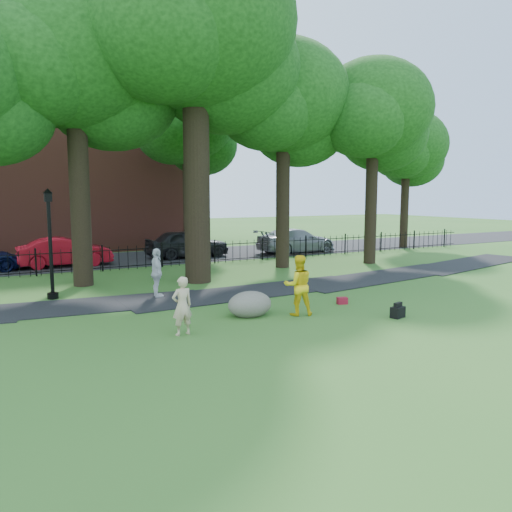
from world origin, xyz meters
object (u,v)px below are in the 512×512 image
boulder (250,303)px  lamppost (50,245)px  man (298,285)px  red_sedan (65,252)px  big_tree (197,38)px  woman (182,306)px

boulder → lamppost: (-5.08, 5.67, 1.53)m
boulder → lamppost: size_ratio=0.36×
man → red_sedan: man is taller
big_tree → woman: 12.53m
big_tree → boulder: bearing=-98.7°
woman → lamppost: bearing=-75.8°
man → lamppost: 9.08m
big_tree → woman: (-3.59, -7.53, -9.35)m
woman → red_sedan: 15.10m
red_sedan → man: bearing=-162.9°
red_sedan → boulder: bearing=-167.3°
big_tree → lamppost: 10.24m
boulder → red_sedan: bearing=104.0°
boulder → red_sedan: size_ratio=0.30×
woman → big_tree: bearing=-121.7°
lamppost → red_sedan: (1.58, 8.38, -1.18)m
red_sedan → lamppost: bearing=168.1°
lamppost → boulder: bearing=-51.7°
big_tree → lamppost: size_ratio=3.62×
man → boulder: 1.60m
woman → boulder: woman is taller
woman → lamppost: (-2.49, 6.69, 1.15)m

